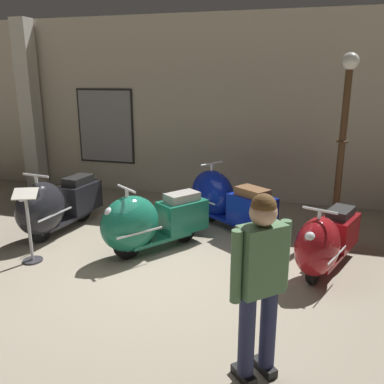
% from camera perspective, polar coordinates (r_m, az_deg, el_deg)
% --- Properties ---
extents(ground_plane, '(60.00, 60.00, 0.00)m').
position_cam_1_polar(ground_plane, '(5.58, -5.13, -11.54)').
color(ground_plane, gray).
extents(showroom_back_wall, '(18.00, 0.63, 3.73)m').
position_cam_1_polar(showroom_back_wall, '(8.75, 2.86, 11.32)').
color(showroom_back_wall, '#BCB29E').
rests_on(showroom_back_wall, ground).
extents(scooter_0, '(0.72, 1.84, 1.10)m').
position_cam_1_polar(scooter_0, '(7.11, -18.50, -1.79)').
color(scooter_0, black).
rests_on(scooter_0, ground).
extents(scooter_1, '(1.42, 1.69, 1.06)m').
position_cam_1_polar(scooter_1, '(6.11, -6.23, -4.12)').
color(scooter_1, black).
rests_on(scooter_1, ground).
extents(scooter_2, '(1.74, 1.41, 1.08)m').
position_cam_1_polar(scooter_2, '(7.13, 4.37, -0.99)').
color(scooter_2, black).
rests_on(scooter_2, ground).
extents(scooter_3, '(0.99, 1.67, 0.98)m').
position_cam_1_polar(scooter_3, '(5.72, 17.78, -6.60)').
color(scooter_3, black).
rests_on(scooter_3, ground).
extents(lamppost, '(0.28, 0.28, 2.88)m').
position_cam_1_polar(lamppost, '(7.08, 19.97, 6.42)').
color(lamppost, '#472D19').
rests_on(lamppost, ground).
extents(visitor_1, '(0.44, 0.43, 1.68)m').
position_cam_1_polar(visitor_1, '(3.50, 9.36, -11.43)').
color(visitor_1, black).
rests_on(visitor_1, ground).
extents(info_stanchion, '(0.38, 0.33, 1.06)m').
position_cam_1_polar(info_stanchion, '(6.23, -21.47, -5.18)').
color(info_stanchion, '#333338').
rests_on(info_stanchion, ground).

